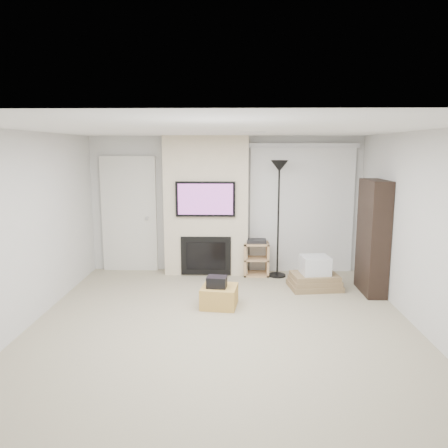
{
  "coord_description": "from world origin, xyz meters",
  "views": [
    {
      "loc": [
        0.14,
        -5.29,
        2.27
      ],
      "look_at": [
        0.0,
        1.2,
        1.15
      ],
      "focal_mm": 35.0,
      "sensor_mm": 36.0,
      "label": 1
    }
  ],
  "objects_px": {
    "bookshelf": "(373,237)",
    "floor_lamp": "(279,186)",
    "ottoman": "(219,296)",
    "av_stand": "(256,256)",
    "box_stack": "(315,276)"
  },
  "relations": [
    {
      "from": "av_stand",
      "to": "box_stack",
      "type": "bearing_deg",
      "value": -39.46
    },
    {
      "from": "box_stack",
      "to": "bookshelf",
      "type": "relative_size",
      "value": 0.49
    },
    {
      "from": "box_stack",
      "to": "bookshelf",
      "type": "bearing_deg",
      "value": -11.34
    },
    {
      "from": "ottoman",
      "to": "floor_lamp",
      "type": "distance_m",
      "value": 2.37
    },
    {
      "from": "ottoman",
      "to": "av_stand",
      "type": "height_order",
      "value": "av_stand"
    },
    {
      "from": "box_stack",
      "to": "bookshelf",
      "type": "xyz_separation_m",
      "value": [
        0.86,
        -0.17,
        0.69
      ]
    },
    {
      "from": "av_stand",
      "to": "ottoman",
      "type": "bearing_deg",
      "value": -110.79
    },
    {
      "from": "floor_lamp",
      "to": "ottoman",
      "type": "bearing_deg",
      "value": -122.74
    },
    {
      "from": "floor_lamp",
      "to": "bookshelf",
      "type": "relative_size",
      "value": 1.15
    },
    {
      "from": "bookshelf",
      "to": "floor_lamp",
      "type": "bearing_deg",
      "value": 148.75
    },
    {
      "from": "floor_lamp",
      "to": "av_stand",
      "type": "distance_m",
      "value": 1.35
    },
    {
      "from": "ottoman",
      "to": "floor_lamp",
      "type": "relative_size",
      "value": 0.24
    },
    {
      "from": "floor_lamp",
      "to": "av_stand",
      "type": "height_order",
      "value": "floor_lamp"
    },
    {
      "from": "ottoman",
      "to": "av_stand",
      "type": "relative_size",
      "value": 0.76
    },
    {
      "from": "ottoman",
      "to": "av_stand",
      "type": "distance_m",
      "value": 1.75
    }
  ]
}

